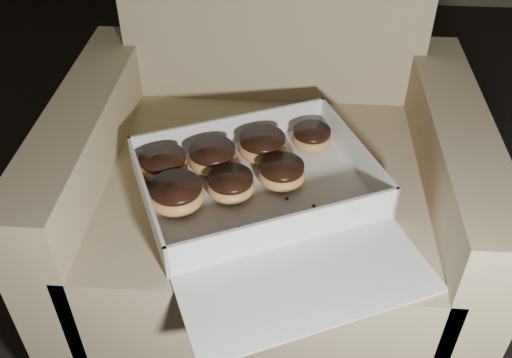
{
  "coord_description": "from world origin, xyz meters",
  "views": [
    {
      "loc": [
        -0.21,
        -0.3,
        1.06
      ],
      "look_at": [
        -0.27,
        0.49,
        0.4
      ],
      "focal_mm": 40.0,
      "sensor_mm": 36.0,
      "label": 1
    }
  ],
  "objects": [
    {
      "name": "donut_a",
      "position": [
        -0.22,
        0.5,
        0.41
      ],
      "size": [
        0.09,
        0.09,
        0.04
      ],
      "color": "gold",
      "rests_on": "bakery_box"
    },
    {
      "name": "donut_e",
      "position": [
        -0.35,
        0.54,
        0.41
      ],
      "size": [
        0.09,
        0.09,
        0.05
      ],
      "color": "gold",
      "rests_on": "bakery_box"
    },
    {
      "name": "crumb_d",
      "position": [
        -0.11,
        0.41,
        0.38
      ],
      "size": [
        0.01,
        0.01,
        0.0
      ],
      "primitive_type": "ellipsoid",
      "color": "black",
      "rests_on": "bakery_box"
    },
    {
      "name": "bakery_box",
      "position": [
        -0.25,
        0.45,
        0.39
      ],
      "size": [
        0.55,
        0.59,
        0.07
      ],
      "rotation": [
        0.0,
        0.0,
        0.42
      ],
      "color": "silver",
      "rests_on": "armchair"
    },
    {
      "name": "donut_b",
      "position": [
        -0.44,
        0.51,
        0.41
      ],
      "size": [
        0.09,
        0.09,
        0.05
      ],
      "color": "gold",
      "rests_on": "bakery_box"
    },
    {
      "name": "donut_g",
      "position": [
        -0.26,
        0.58,
        0.41
      ],
      "size": [
        0.09,
        0.09,
        0.05
      ],
      "color": "gold",
      "rests_on": "bakery_box"
    },
    {
      "name": "crumb_c",
      "position": [
        -0.21,
        0.46,
        0.38
      ],
      "size": [
        0.01,
        0.01,
        0.0
      ],
      "primitive_type": "ellipsoid",
      "color": "black",
      "rests_on": "bakery_box"
    },
    {
      "name": "donut_f",
      "position": [
        -0.4,
        0.43,
        0.41
      ],
      "size": [
        0.1,
        0.1,
        0.05
      ],
      "color": "gold",
      "rests_on": "bakery_box"
    },
    {
      "name": "donut_d",
      "position": [
        -0.17,
        0.62,
        0.4
      ],
      "size": [
        0.08,
        0.08,
        0.04
      ],
      "color": "gold",
      "rests_on": "bakery_box"
    },
    {
      "name": "donut_c",
      "position": [
        -0.31,
        0.46,
        0.4
      ],
      "size": [
        0.09,
        0.09,
        0.04
      ],
      "color": "gold",
      "rests_on": "bakery_box"
    },
    {
      "name": "crumb_b",
      "position": [
        -0.16,
        0.44,
        0.38
      ],
      "size": [
        0.01,
        0.01,
        0.0
      ],
      "primitive_type": "ellipsoid",
      "color": "black",
      "rests_on": "bakery_box"
    },
    {
      "name": "armchair",
      "position": [
        -0.25,
        0.6,
        0.26
      ],
      "size": [
        0.8,
        0.68,
        0.84
      ],
      "color": "#8C7959",
      "rests_on": "floor"
    },
    {
      "name": "crumb_a",
      "position": [
        -0.29,
        0.38,
        0.38
      ],
      "size": [
        0.01,
        0.01,
        0.0
      ],
      "primitive_type": "ellipsoid",
      "color": "black",
      "rests_on": "bakery_box"
    }
  ]
}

